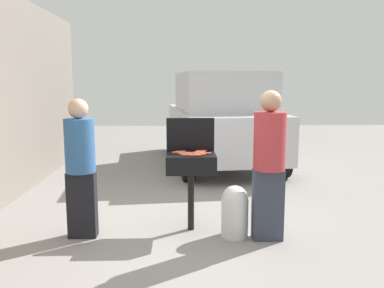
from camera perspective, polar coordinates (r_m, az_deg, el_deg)
The scene contains 21 objects.
ground_plane at distance 5.13m, azimuth 0.59°, elevation -11.90°, with size 24.00×24.00×0.00m, color gray.
bbq_grill at distance 4.86m, azimuth -0.16°, elevation -3.14°, with size 0.60×0.44×0.95m.
grill_lid_open at distance 5.02m, azimuth -0.23°, elevation 1.35°, with size 0.60×0.05×0.42m, color black.
hot_dog_0 at distance 4.81m, azimuth 1.98°, elevation -1.37°, with size 0.03×0.03×0.13m, color #C6593D.
hot_dog_1 at distance 4.84m, azimuth -0.96°, elevation -1.29°, with size 0.03×0.03×0.13m, color #C6593D.
hot_dog_2 at distance 4.89m, azimuth 1.15°, elevation -1.19°, with size 0.03×0.03×0.13m, color #B74C33.
hot_dog_3 at distance 4.83m, azimuth 0.88°, elevation -1.31°, with size 0.03×0.03×0.13m, color #C6593D.
hot_dog_4 at distance 4.73m, azimuth 1.19°, elevation -1.53°, with size 0.03×0.03×0.13m, color #C6593D.
hot_dog_5 at distance 4.68m, azimuth 0.58°, elevation -1.64°, with size 0.03×0.03×0.13m, color #B74C33.
hot_dog_6 at distance 4.86m, azimuth 1.09°, elevation -1.25°, with size 0.03×0.03×0.13m, color #C6593D.
hot_dog_7 at distance 4.92m, azimuth -1.61°, elevation -1.12°, with size 0.03×0.03×0.13m, color #C6593D.
hot_dog_8 at distance 4.79m, azimuth -1.25°, elevation -1.41°, with size 0.03×0.03×0.13m, color #C6593D.
hot_dog_9 at distance 4.70m, azimuth -0.71°, elevation -1.59°, with size 0.03×0.03×0.13m, color #C6593D.
hot_dog_10 at distance 4.76m, azimuth 0.25°, elevation -1.45°, with size 0.03×0.03×0.13m, color #AD4228.
hot_dog_11 at distance 4.81m, azimuth -0.55°, elevation -1.34°, with size 0.03×0.03×0.13m, color #AD4228.
hot_dog_12 at distance 4.98m, azimuth 1.36°, elevation -1.01°, with size 0.03×0.03×0.13m, color #B74C33.
hot_dog_13 at distance 4.87m, azimuth -2.11°, elevation -1.23°, with size 0.03×0.03×0.13m, color #C6593D.
propane_tank at distance 4.80m, azimuth 6.11°, elevation -9.38°, with size 0.32×0.32×0.62m.
person_left at distance 4.80m, azimuth -15.64°, elevation -2.68°, with size 0.34×0.34×1.63m.
person_right at distance 4.62m, azimuth 10.95°, elevation -2.29°, with size 0.36×0.36×1.73m.
parked_minivan at distance 8.89m, azimuth 4.04°, elevation 3.69°, with size 2.40×4.57×2.02m.
Camera 1 is at (-0.21, -4.80, 1.81)m, focal length 37.36 mm.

